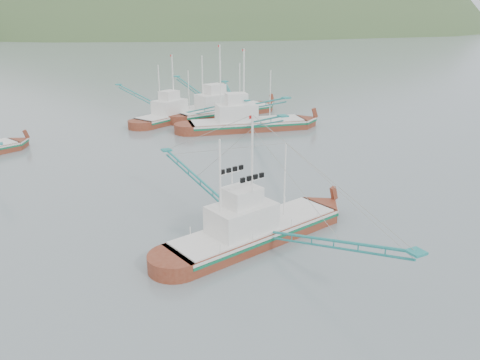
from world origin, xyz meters
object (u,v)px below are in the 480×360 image
main_boat (255,218)px  bg_boat_right (246,115)px  bg_boat_far (176,106)px  bg_boat_extra (222,104)px

main_boat → bg_boat_right: bg_boat_right is taller
bg_boat_far → bg_boat_extra: bearing=-31.9°
main_boat → bg_boat_right: (15.96, 30.53, 0.43)m
bg_boat_right → bg_boat_far: bg_boat_right is taller
bg_boat_right → main_boat: bearing=-104.0°
bg_boat_right → bg_boat_far: bearing=134.0°
main_boat → bg_boat_extra: (17.09, 40.62, 0.20)m
bg_boat_right → bg_boat_extra: same height
main_boat → bg_boat_right: 34.46m
bg_boat_right → bg_boat_extra: bearing=97.2°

